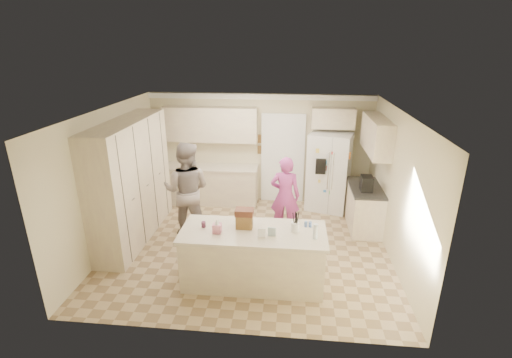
# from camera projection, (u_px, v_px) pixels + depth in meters

# --- Properties ---
(floor) EXTENTS (5.20, 4.60, 0.02)m
(floor) POSITION_uv_depth(u_px,v_px,m) (249.00, 246.00, 7.15)
(floor) COLOR tan
(floor) RESTS_ON ground
(ceiling) EXTENTS (5.20, 4.60, 0.02)m
(ceiling) POSITION_uv_depth(u_px,v_px,m) (248.00, 110.00, 6.24)
(ceiling) COLOR white
(ceiling) RESTS_ON wall_back
(wall_back) EXTENTS (5.20, 0.02, 2.60)m
(wall_back) POSITION_uv_depth(u_px,v_px,m) (260.00, 149.00, 8.85)
(wall_back) COLOR beige
(wall_back) RESTS_ON ground
(wall_front) EXTENTS (5.20, 0.02, 2.60)m
(wall_front) POSITION_uv_depth(u_px,v_px,m) (226.00, 250.00, 4.54)
(wall_front) COLOR beige
(wall_front) RESTS_ON ground
(wall_left) EXTENTS (0.02, 4.60, 2.60)m
(wall_left) POSITION_uv_depth(u_px,v_px,m) (110.00, 178.00, 6.94)
(wall_left) COLOR beige
(wall_left) RESTS_ON ground
(wall_right) EXTENTS (0.02, 4.60, 2.60)m
(wall_right) POSITION_uv_depth(u_px,v_px,m) (397.00, 188.00, 6.45)
(wall_right) COLOR beige
(wall_right) RESTS_ON ground
(crown_back) EXTENTS (5.20, 0.08, 0.12)m
(crown_back) POSITION_uv_depth(u_px,v_px,m) (260.00, 97.00, 8.38)
(crown_back) COLOR white
(crown_back) RESTS_ON wall_back
(pantry_bank) EXTENTS (0.60, 2.60, 2.35)m
(pantry_bank) POSITION_uv_depth(u_px,v_px,m) (132.00, 181.00, 7.14)
(pantry_bank) COLOR beige
(pantry_bank) RESTS_ON floor
(back_base_cab) EXTENTS (2.20, 0.60, 0.88)m
(back_base_cab) POSITION_uv_depth(u_px,v_px,m) (211.00, 185.00, 8.97)
(back_base_cab) COLOR beige
(back_base_cab) RESTS_ON floor
(back_countertop) EXTENTS (2.24, 0.63, 0.04)m
(back_countertop) POSITION_uv_depth(u_px,v_px,m) (211.00, 167.00, 8.80)
(back_countertop) COLOR beige
(back_countertop) RESTS_ON back_base_cab
(back_upper_cab) EXTENTS (2.20, 0.35, 0.80)m
(back_upper_cab) POSITION_uv_depth(u_px,v_px,m) (210.00, 124.00, 8.58)
(back_upper_cab) COLOR beige
(back_upper_cab) RESTS_ON wall_back
(doorway_opening) EXTENTS (0.90, 0.06, 2.10)m
(doorway_opening) POSITION_uv_depth(u_px,v_px,m) (283.00, 160.00, 8.86)
(doorway_opening) COLOR black
(doorway_opening) RESTS_ON floor
(doorway_casing) EXTENTS (1.02, 0.03, 2.22)m
(doorway_casing) POSITION_uv_depth(u_px,v_px,m) (283.00, 160.00, 8.83)
(doorway_casing) COLOR white
(doorway_casing) RESTS_ON floor
(wall_frame_upper) EXTENTS (0.15, 0.02, 0.20)m
(wall_frame_upper) POSITION_uv_depth(u_px,v_px,m) (261.00, 139.00, 8.72)
(wall_frame_upper) COLOR brown
(wall_frame_upper) RESTS_ON wall_back
(wall_frame_lower) EXTENTS (0.15, 0.02, 0.20)m
(wall_frame_lower) POSITION_uv_depth(u_px,v_px,m) (261.00, 150.00, 8.82)
(wall_frame_lower) COLOR brown
(wall_frame_lower) RESTS_ON wall_back
(refrigerator) EXTENTS (1.06, 0.92, 1.80)m
(refrigerator) POSITION_uv_depth(u_px,v_px,m) (329.00, 172.00, 8.46)
(refrigerator) COLOR white
(refrigerator) RESTS_ON floor
(fridge_seam) EXTENTS (0.02, 0.02, 1.78)m
(fridge_seam) POSITION_uv_depth(u_px,v_px,m) (330.00, 177.00, 8.13)
(fridge_seam) COLOR gray
(fridge_seam) RESTS_ON refrigerator
(fridge_dispenser) EXTENTS (0.22, 0.03, 0.35)m
(fridge_dispenser) POSITION_uv_depth(u_px,v_px,m) (321.00, 166.00, 8.05)
(fridge_dispenser) COLOR black
(fridge_dispenser) RESTS_ON refrigerator
(fridge_handle_l) EXTENTS (0.02, 0.02, 0.85)m
(fridge_handle_l) POSITION_uv_depth(u_px,v_px,m) (328.00, 171.00, 8.07)
(fridge_handle_l) COLOR silver
(fridge_handle_l) RESTS_ON refrigerator
(fridge_handle_r) EXTENTS (0.02, 0.02, 0.85)m
(fridge_handle_r) POSITION_uv_depth(u_px,v_px,m) (333.00, 171.00, 8.06)
(fridge_handle_r) COLOR silver
(fridge_handle_r) RESTS_ON refrigerator
(over_fridge_cab) EXTENTS (0.95, 0.35, 0.45)m
(over_fridge_cab) POSITION_uv_depth(u_px,v_px,m) (333.00, 118.00, 8.25)
(over_fridge_cab) COLOR beige
(over_fridge_cab) RESTS_ON wall_back
(right_base_cab) EXTENTS (0.60, 1.20, 0.88)m
(right_base_cab) POSITION_uv_depth(u_px,v_px,m) (364.00, 208.00, 7.71)
(right_base_cab) COLOR beige
(right_base_cab) RESTS_ON floor
(right_countertop) EXTENTS (0.63, 1.24, 0.04)m
(right_countertop) POSITION_uv_depth(u_px,v_px,m) (366.00, 188.00, 7.55)
(right_countertop) COLOR #2D2B28
(right_countertop) RESTS_ON right_base_cab
(right_upper_cab) EXTENTS (0.35, 1.50, 0.70)m
(right_upper_cab) POSITION_uv_depth(u_px,v_px,m) (376.00, 135.00, 7.36)
(right_upper_cab) COLOR beige
(right_upper_cab) RESTS_ON wall_right
(coffee_maker) EXTENTS (0.22, 0.28, 0.30)m
(coffee_maker) POSITION_uv_depth(u_px,v_px,m) (366.00, 183.00, 7.31)
(coffee_maker) COLOR black
(coffee_maker) RESTS_ON right_countertop
(island_base) EXTENTS (2.20, 0.90, 0.88)m
(island_base) POSITION_uv_depth(u_px,v_px,m) (253.00, 258.00, 5.95)
(island_base) COLOR beige
(island_base) RESTS_ON floor
(island_top) EXTENTS (2.28, 0.96, 0.05)m
(island_top) POSITION_uv_depth(u_px,v_px,m) (253.00, 232.00, 5.79)
(island_top) COLOR beige
(island_top) RESTS_ON island_base
(utensil_crock) EXTENTS (0.13, 0.13, 0.15)m
(utensil_crock) POSITION_uv_depth(u_px,v_px,m) (295.00, 227.00, 5.74)
(utensil_crock) COLOR white
(utensil_crock) RESTS_ON island_top
(tissue_box) EXTENTS (0.13, 0.13, 0.14)m
(tissue_box) POSITION_uv_depth(u_px,v_px,m) (217.00, 228.00, 5.71)
(tissue_box) COLOR #D17696
(tissue_box) RESTS_ON island_top
(tissue_plume) EXTENTS (0.08, 0.08, 0.08)m
(tissue_plume) POSITION_uv_depth(u_px,v_px,m) (217.00, 222.00, 5.68)
(tissue_plume) COLOR white
(tissue_plume) RESTS_ON tissue_box
(dollhouse_body) EXTENTS (0.26, 0.18, 0.22)m
(dollhouse_body) POSITION_uv_depth(u_px,v_px,m) (244.00, 221.00, 5.85)
(dollhouse_body) COLOR brown
(dollhouse_body) RESTS_ON island_top
(dollhouse_roof) EXTENTS (0.28, 0.20, 0.10)m
(dollhouse_roof) POSITION_uv_depth(u_px,v_px,m) (244.00, 212.00, 5.79)
(dollhouse_roof) COLOR #592D1E
(dollhouse_roof) RESTS_ON dollhouse_body
(jam_jar) EXTENTS (0.07, 0.07, 0.09)m
(jam_jar) POSITION_uv_depth(u_px,v_px,m) (204.00, 224.00, 5.89)
(jam_jar) COLOR #59263F
(jam_jar) RESTS_ON island_top
(greeting_card_a) EXTENTS (0.12, 0.06, 0.16)m
(greeting_card_a) POSITION_uv_depth(u_px,v_px,m) (262.00, 233.00, 5.55)
(greeting_card_a) COLOR white
(greeting_card_a) RESTS_ON island_top
(greeting_card_b) EXTENTS (0.12, 0.05, 0.16)m
(greeting_card_b) POSITION_uv_depth(u_px,v_px,m) (272.00, 232.00, 5.59)
(greeting_card_b) COLOR silver
(greeting_card_b) RESTS_ON island_top
(water_bottle) EXTENTS (0.07, 0.07, 0.24)m
(water_bottle) POSITION_uv_depth(u_px,v_px,m) (315.00, 232.00, 5.51)
(water_bottle) COLOR silver
(water_bottle) RESTS_ON island_top
(shaker_salt) EXTENTS (0.05, 0.05, 0.09)m
(shaker_salt) POSITION_uv_depth(u_px,v_px,m) (306.00, 224.00, 5.89)
(shaker_salt) COLOR #5271B7
(shaker_salt) RESTS_ON island_top
(shaker_pepper) EXTENTS (0.05, 0.05, 0.09)m
(shaker_pepper) POSITION_uv_depth(u_px,v_px,m) (310.00, 224.00, 5.89)
(shaker_pepper) COLOR #5271B7
(shaker_pepper) RESTS_ON island_top
(teen_boy) EXTENTS (0.95, 0.74, 1.94)m
(teen_boy) POSITION_uv_depth(u_px,v_px,m) (187.00, 190.00, 7.25)
(teen_boy) COLOR gray
(teen_boy) RESTS_ON floor
(teen_girl) EXTENTS (0.62, 0.43, 1.62)m
(teen_girl) POSITION_uv_depth(u_px,v_px,m) (285.00, 196.00, 7.39)
(teen_girl) COLOR #B43898
(teen_girl) RESTS_ON floor
(fridge_magnets) EXTENTS (0.76, 0.02, 1.44)m
(fridge_magnets) POSITION_uv_depth(u_px,v_px,m) (330.00, 178.00, 8.12)
(fridge_magnets) COLOR tan
(fridge_magnets) RESTS_ON refrigerator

